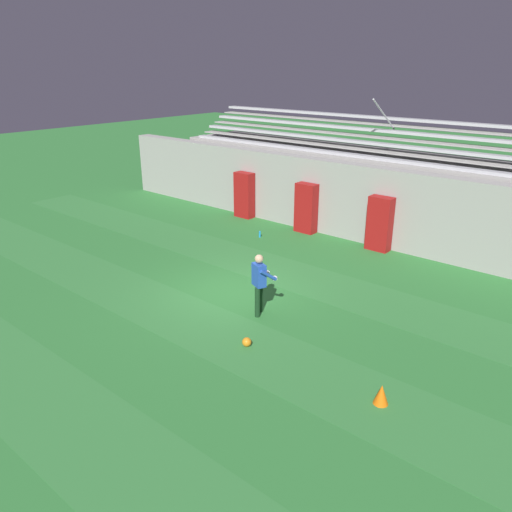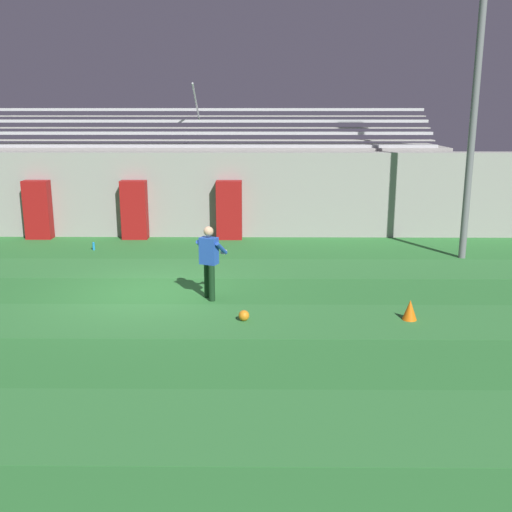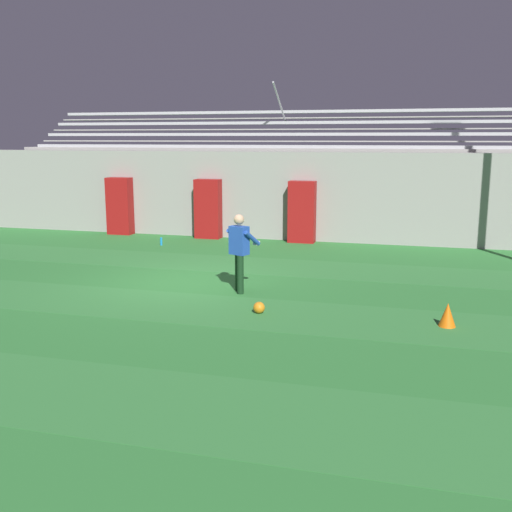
# 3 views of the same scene
# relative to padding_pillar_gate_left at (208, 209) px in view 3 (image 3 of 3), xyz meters

# --- Properties ---
(ground_plane) EXTENTS (80.00, 80.00, 0.00)m
(ground_plane) POSITION_rel_padding_pillar_gate_left_xyz_m (1.55, -5.95, -0.96)
(ground_plane) COLOR #2D7533
(turf_stripe_near) EXTENTS (28.00, 2.04, 0.01)m
(turf_stripe_near) POSITION_rel_padding_pillar_gate_left_xyz_m (1.55, -11.95, -0.96)
(turf_stripe_near) COLOR #337A38
(turf_stripe_near) RESTS_ON ground
(turf_stripe_mid) EXTENTS (28.00, 2.04, 0.01)m
(turf_stripe_mid) POSITION_rel_padding_pillar_gate_left_xyz_m (1.55, -7.86, -0.96)
(turf_stripe_mid) COLOR #337A38
(turf_stripe_mid) RESTS_ON ground
(turf_stripe_far) EXTENTS (28.00, 2.04, 0.01)m
(turf_stripe_far) POSITION_rel_padding_pillar_gate_left_xyz_m (1.55, -3.77, -0.96)
(turf_stripe_far) COLOR #337A38
(turf_stripe_far) RESTS_ON ground
(back_wall) EXTENTS (24.00, 0.60, 2.80)m
(back_wall) POSITION_rel_padding_pillar_gate_left_xyz_m (1.55, 0.55, 0.44)
(back_wall) COLOR #999691
(back_wall) RESTS_ON ground
(padding_pillar_gate_left) EXTENTS (0.83, 0.44, 1.92)m
(padding_pillar_gate_left) POSITION_rel_padding_pillar_gate_left_xyz_m (0.00, 0.00, 0.00)
(padding_pillar_gate_left) COLOR maroon
(padding_pillar_gate_left) RESTS_ON ground
(padding_pillar_gate_right) EXTENTS (0.83, 0.44, 1.92)m
(padding_pillar_gate_right) POSITION_rel_padding_pillar_gate_left_xyz_m (3.11, 0.00, 0.00)
(padding_pillar_gate_right) COLOR maroon
(padding_pillar_gate_right) RESTS_ON ground
(padding_pillar_far_left) EXTENTS (0.83, 0.44, 1.92)m
(padding_pillar_far_left) POSITION_rel_padding_pillar_gate_left_xyz_m (-3.17, 0.00, 0.00)
(padding_pillar_far_left) COLOR maroon
(padding_pillar_far_left) RESTS_ON ground
(bleacher_stand) EXTENTS (18.00, 3.35, 5.03)m
(bleacher_stand) POSITION_rel_padding_pillar_gate_left_xyz_m (1.55, 2.54, 0.54)
(bleacher_stand) COLOR #999691
(bleacher_stand) RESTS_ON ground
(goalkeeper) EXTENTS (0.71, 0.69, 1.67)m
(goalkeeper) POSITION_rel_padding_pillar_gate_left_xyz_m (3.00, -6.43, -0.00)
(goalkeeper) COLOR #143319
(goalkeeper) RESTS_ON ground
(soccer_ball) EXTENTS (0.22, 0.22, 0.22)m
(soccer_ball) POSITION_rel_padding_pillar_gate_left_xyz_m (3.81, -7.87, -0.85)
(soccer_ball) COLOR orange
(soccer_ball) RESTS_ON ground
(traffic_cone) EXTENTS (0.30, 0.30, 0.42)m
(traffic_cone) POSITION_rel_padding_pillar_gate_left_xyz_m (7.18, -7.78, -0.75)
(traffic_cone) COLOR orange
(traffic_cone) RESTS_ON ground
(water_bottle) EXTENTS (0.07, 0.07, 0.24)m
(water_bottle) POSITION_rel_padding_pillar_gate_left_xyz_m (-0.94, -1.66, -0.84)
(water_bottle) COLOR #1E8CD8
(water_bottle) RESTS_ON ground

